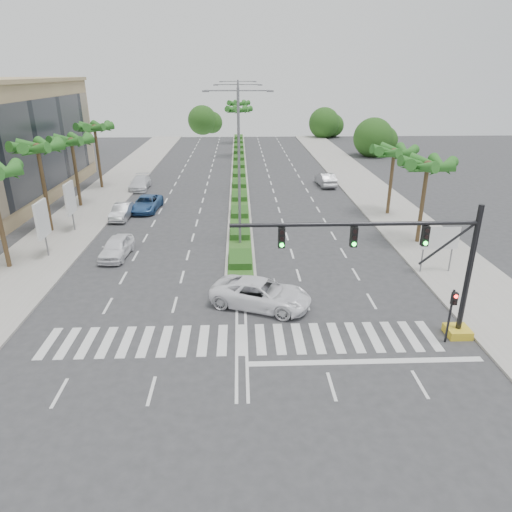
{
  "coord_description": "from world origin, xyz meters",
  "views": [
    {
      "loc": [
        -0.0,
        -20.53,
        13.07
      ],
      "look_at": [
        0.92,
        4.25,
        3.0
      ],
      "focal_mm": 32.0,
      "sensor_mm": 36.0,
      "label": 1
    }
  ],
  "objects_px": {
    "car_right": "(326,179)",
    "car_parked_b": "(122,211)",
    "car_crossing": "(261,294)",
    "car_parked_d": "(140,183)",
    "car_parked_c": "(146,203)",
    "car_parked_a": "(117,247)"
  },
  "relations": [
    {
      "from": "car_parked_a",
      "to": "car_parked_b",
      "type": "bearing_deg",
      "value": 104.4
    },
    {
      "from": "car_parked_a",
      "to": "car_crossing",
      "type": "relative_size",
      "value": 0.76
    },
    {
      "from": "car_parked_d",
      "to": "car_right",
      "type": "relative_size",
      "value": 1.06
    },
    {
      "from": "car_crossing",
      "to": "car_right",
      "type": "relative_size",
      "value": 1.22
    },
    {
      "from": "car_crossing",
      "to": "car_parked_a",
      "type": "bearing_deg",
      "value": 73.42
    },
    {
      "from": "car_parked_d",
      "to": "car_crossing",
      "type": "xyz_separation_m",
      "value": [
        13.01,
        -29.79,
        0.08
      ]
    },
    {
      "from": "car_parked_b",
      "to": "car_crossing",
      "type": "bearing_deg",
      "value": -52.28
    },
    {
      "from": "car_parked_a",
      "to": "car_crossing",
      "type": "distance_m",
      "value": 13.37
    },
    {
      "from": "car_parked_c",
      "to": "car_crossing",
      "type": "relative_size",
      "value": 0.88
    },
    {
      "from": "car_parked_c",
      "to": "car_parked_d",
      "type": "xyz_separation_m",
      "value": [
        -2.42,
        9.14,
        0.01
      ]
    },
    {
      "from": "car_parked_c",
      "to": "car_crossing",
      "type": "height_order",
      "value": "car_crossing"
    },
    {
      "from": "car_parked_c",
      "to": "car_crossing",
      "type": "xyz_separation_m",
      "value": [
        10.58,
        -20.65,
        0.1
      ]
    },
    {
      "from": "car_parked_b",
      "to": "car_parked_a",
      "type": "bearing_deg",
      "value": -76.01
    },
    {
      "from": "car_parked_a",
      "to": "car_parked_b",
      "type": "relative_size",
      "value": 1.04
    },
    {
      "from": "car_parked_a",
      "to": "car_right",
      "type": "bearing_deg",
      "value": 51.99
    },
    {
      "from": "car_parked_a",
      "to": "car_parked_d",
      "type": "relative_size",
      "value": 0.88
    },
    {
      "from": "car_parked_a",
      "to": "car_right",
      "type": "relative_size",
      "value": 0.92
    },
    {
      "from": "car_right",
      "to": "car_parked_c",
      "type": "bearing_deg",
      "value": 22.19
    },
    {
      "from": "car_parked_b",
      "to": "car_parked_c",
      "type": "height_order",
      "value": "car_parked_c"
    },
    {
      "from": "car_parked_c",
      "to": "car_parked_d",
      "type": "height_order",
      "value": "car_parked_d"
    },
    {
      "from": "car_right",
      "to": "car_parked_b",
      "type": "bearing_deg",
      "value": 25.74
    },
    {
      "from": "car_parked_a",
      "to": "car_parked_b",
      "type": "xyz_separation_m",
      "value": [
        -1.86,
        9.75,
        -0.06
      ]
    }
  ]
}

